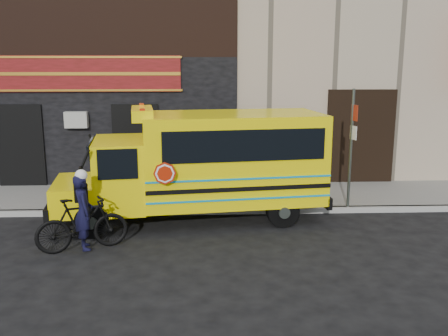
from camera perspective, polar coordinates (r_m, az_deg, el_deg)
name	(u,v)px	position (r m, az deg, el deg)	size (l,w,h in m)	color
ground	(252,249)	(11.12, 3.23, -9.20)	(120.00, 120.00, 0.00)	black
curb	(243,211)	(13.55, 2.20, -4.89)	(40.00, 0.20, 0.15)	#9C9C97
sidewalk	(239,196)	(14.98, 1.76, -3.20)	(40.00, 3.00, 0.15)	slate
building	(228,7)	(20.88, 0.48, 17.92)	(20.00, 10.70, 12.00)	tan
school_bus	(206,162)	(12.74, -2.03, 0.67)	(7.12, 3.02, 2.92)	black
sign_pole	(351,146)	(13.69, 14.34, 2.48)	(0.11, 0.29, 3.34)	#454E47
bicycle	(82,224)	(11.26, -15.91, -6.19)	(0.56, 1.97, 1.19)	black
cyclist	(83,214)	(11.16, -15.76, -5.10)	(0.60, 0.39, 1.65)	black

